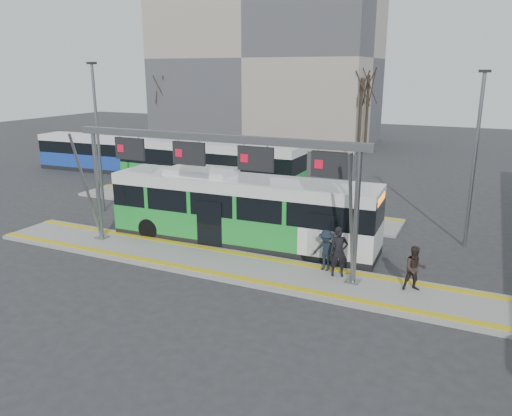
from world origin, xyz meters
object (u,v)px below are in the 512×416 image
(hero_bus, at_px, (242,211))
(passenger_a, at_px, (339,252))
(passenger_b, at_px, (415,269))
(gantry, at_px, (213,161))
(passenger_c, at_px, (326,250))

(hero_bus, bearing_deg, passenger_a, -24.99)
(passenger_b, bearing_deg, gantry, 157.61)
(passenger_a, distance_m, passenger_b, 2.83)
(gantry, height_order, passenger_c, gantry)
(passenger_b, bearing_deg, passenger_a, 153.31)
(gantry, bearing_deg, passenger_a, 4.28)
(hero_bus, bearing_deg, passenger_b, -18.29)
(gantry, relative_size, passenger_b, 7.90)
(passenger_b, xyz_separation_m, passenger_c, (-3.43, 0.46, -0.00))
(hero_bus, xyz_separation_m, passenger_b, (8.03, -2.28, -0.58))
(hero_bus, relative_size, passenger_c, 7.59)
(gantry, xyz_separation_m, passenger_c, (4.57, 0.73, -3.33))
(hero_bus, height_order, passenger_c, hero_bus)
(gantry, distance_m, passenger_a, 6.09)
(hero_bus, bearing_deg, gantry, -91.75)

